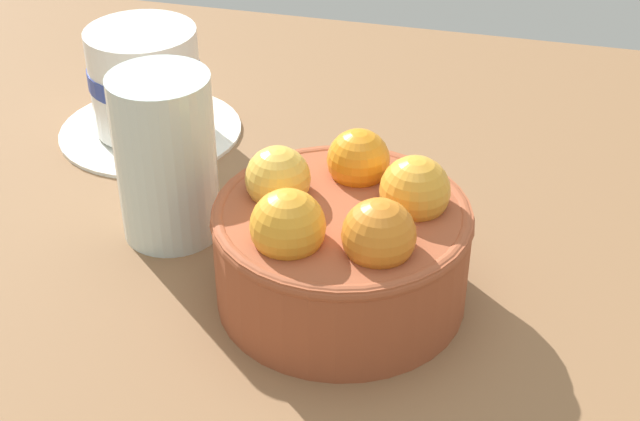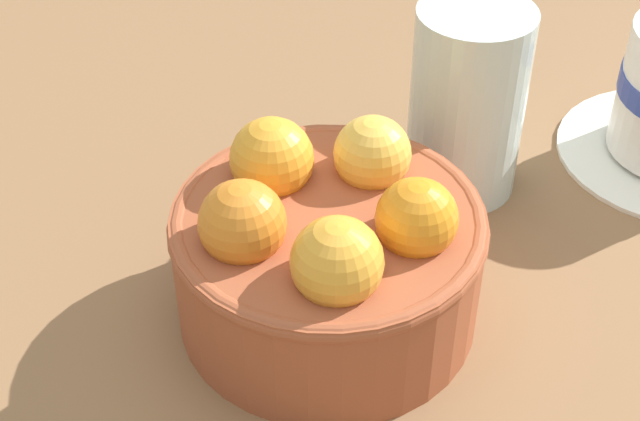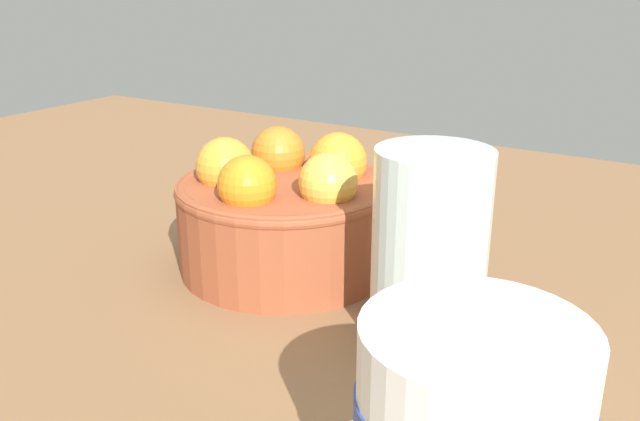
{
  "view_description": "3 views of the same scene",
  "coord_description": "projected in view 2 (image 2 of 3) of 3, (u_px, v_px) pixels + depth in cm",
  "views": [
    {
      "loc": [
        -10.0,
        43.79,
        36.59
      ],
      "look_at": [
        1.44,
        -0.44,
        5.9
      ],
      "focal_mm": 52.39,
      "sensor_mm": 36.0,
      "label": 1
    },
    {
      "loc": [
        -32.9,
        -10.41,
        35.65
      ],
      "look_at": [
        0.72,
        0.65,
        6.01
      ],
      "focal_mm": 53.45,
      "sensor_mm": 36.0,
      "label": 2
    },
    {
      "loc": [
        25.82,
        -37.13,
        20.58
      ],
      "look_at": [
        1.7,
        1.98,
        4.02
      ],
      "focal_mm": 37.83,
      "sensor_mm": 36.0,
      "label": 3
    }
  ],
  "objects": [
    {
      "name": "ground_plane",
      "position": [
        327.0,
        333.0,
        0.5
      ],
      "size": [
        130.11,
        85.66,
        3.51
      ],
      "primitive_type": "cube",
      "color": "brown"
    },
    {
      "name": "terracotta_bowl",
      "position": [
        327.0,
        250.0,
        0.47
      ],
      "size": [
        15.4,
        15.4,
        9.5
      ],
      "color": "#9E4C2D",
      "rests_on": "ground_plane"
    },
    {
      "name": "water_glass",
      "position": [
        467.0,
        102.0,
        0.54
      ],
      "size": [
        6.58,
        6.58,
        11.46
      ],
      "primitive_type": "cylinder",
      "color": "silver",
      "rests_on": "ground_plane"
    }
  ]
}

